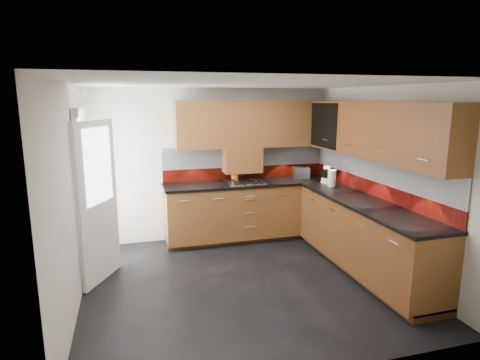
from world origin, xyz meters
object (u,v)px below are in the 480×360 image
object	(u,v)px
gas_hob	(245,182)
food_processor	(327,175)
utensil_pot	(235,176)
toaster	(301,173)

from	to	relation	value
gas_hob	food_processor	world-z (taller)	food_processor
utensil_pot	gas_hob	bearing A→B (deg)	-45.61
toaster	food_processor	bearing A→B (deg)	-65.22
gas_hob	utensil_pot	size ratio (longest dim) A/B	1.44
gas_hob	food_processor	distance (m)	1.27
gas_hob	toaster	size ratio (longest dim) A/B	2.06
gas_hob	utensil_pot	bearing A→B (deg)	134.39
gas_hob	utensil_pot	world-z (taller)	utensil_pot
toaster	food_processor	distance (m)	0.53
food_processor	gas_hob	bearing A→B (deg)	162.17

